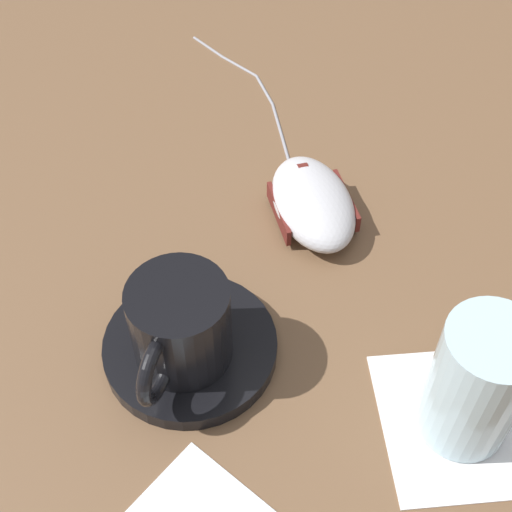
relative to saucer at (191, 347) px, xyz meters
name	(u,v)px	position (x,y,z in m)	size (l,w,h in m)	color
ground_plane	(266,362)	(-0.03, -0.05, -0.01)	(3.00, 3.00, 0.00)	brown
saucer	(191,347)	(0.00, 0.00, 0.00)	(0.13, 0.13, 0.01)	black
coffee_cup	(179,326)	(-0.01, 0.01, 0.04)	(0.09, 0.08, 0.07)	black
computer_mouse	(313,203)	(0.10, -0.14, 0.01)	(0.12, 0.08, 0.04)	silver
mouse_cable	(254,92)	(0.28, -0.16, -0.01)	(0.25, 0.04, 0.00)	gray
napkin_under_glass	(464,421)	(-0.13, -0.16, -0.01)	(0.12, 0.12, 0.00)	white
drinking_glass	(477,383)	(-0.12, -0.16, 0.05)	(0.06, 0.06, 0.11)	silver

